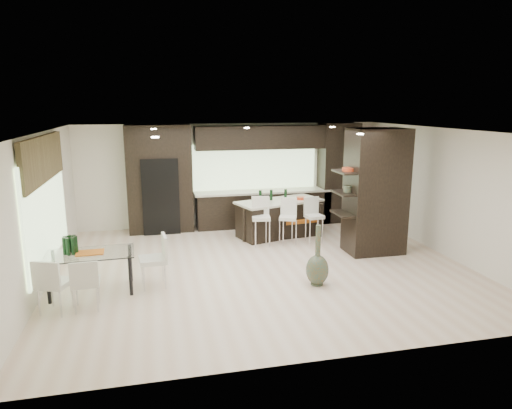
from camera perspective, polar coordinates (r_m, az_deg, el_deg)
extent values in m
plane|color=beige|center=(9.23, 0.84, -7.77)|extent=(8.00, 8.00, 0.00)
cube|color=white|center=(12.23, -3.03, 3.76)|extent=(8.00, 0.02, 2.70)
cube|color=white|center=(8.83, -25.24, -0.79)|extent=(0.02, 7.00, 2.70)
cube|color=white|center=(10.54, 22.52, 1.42)|extent=(0.02, 7.00, 2.70)
cube|color=white|center=(8.68, 0.89, 9.20)|extent=(8.00, 7.00, 0.02)
cube|color=#B2D199|center=(9.01, -24.73, -0.50)|extent=(0.04, 3.20, 1.90)
cube|color=#B2D199|center=(12.28, -0.25, 4.76)|extent=(3.40, 0.04, 1.20)
cube|color=brown|center=(8.87, -25.07, 5.19)|extent=(0.08, 3.00, 0.80)
cube|color=white|center=(8.92, 0.51, 9.16)|extent=(4.00, 3.00, 0.02)
cube|color=black|center=(12.01, -0.41, 3.62)|extent=(6.80, 0.68, 2.70)
cube|color=black|center=(11.75, -11.85, 1.18)|extent=(0.90, 0.68, 1.90)
cube|color=black|center=(10.14, 14.74, 1.57)|extent=(1.20, 0.80, 2.70)
cube|color=black|center=(11.29, 2.91, -1.69)|extent=(2.28, 1.50, 0.87)
cube|color=silver|center=(10.43, 0.62, -2.77)|extent=(0.46, 0.46, 0.91)
cube|color=silver|center=(10.61, 4.00, -2.68)|extent=(0.49, 0.49, 0.86)
cube|color=silver|center=(10.81, 7.27, -2.48)|extent=(0.42, 0.42, 0.85)
cube|color=black|center=(11.33, 5.24, -2.80)|extent=(1.20, 0.60, 0.44)
cube|color=white|center=(8.44, -19.85, -8.00)|extent=(1.48, 0.88, 0.70)
cube|color=silver|center=(7.78, -20.47, -9.49)|extent=(0.45, 0.45, 0.78)
cube|color=silver|center=(7.83, -23.82, -9.43)|extent=(0.58, 0.58, 0.83)
cube|color=silver|center=(8.34, -12.74, -7.19)|extent=(0.51, 0.51, 0.87)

